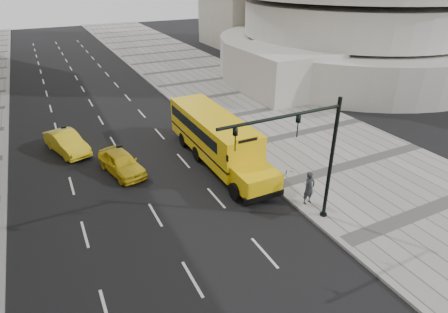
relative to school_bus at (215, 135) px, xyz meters
name	(u,v)px	position (x,y,z in m)	size (l,w,h in m)	color
ground	(146,169)	(-4.50, 0.69, -1.76)	(140.00, 140.00, 0.00)	black
sidewalk_museum	(300,134)	(7.50, 0.69, -1.69)	(12.00, 140.00, 0.15)	#989590
curb_museum	(230,149)	(1.50, 0.69, -1.69)	(0.30, 140.00, 0.15)	gray
curb_far	(4,200)	(-12.50, 0.69, -1.69)	(0.30, 140.00, 0.15)	gray
school_bus	(215,135)	(0.00, 0.00, 0.00)	(2.96, 11.56, 3.19)	yellow
taxi_near	(121,163)	(-5.95, 0.92, -1.06)	(1.65, 4.11, 1.40)	yellow
taxi_far	(67,143)	(-8.62, 5.50, -1.04)	(1.53, 4.37, 1.44)	yellow
pedestrian	(309,188)	(2.08, -7.15, -0.69)	(0.67, 0.44, 1.85)	#26292D
traffic_signal	(309,151)	(0.69, -8.40, 2.33)	(6.18, 0.36, 6.40)	black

